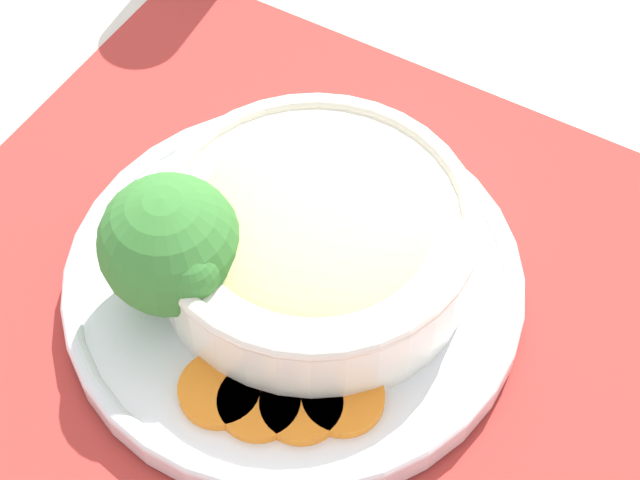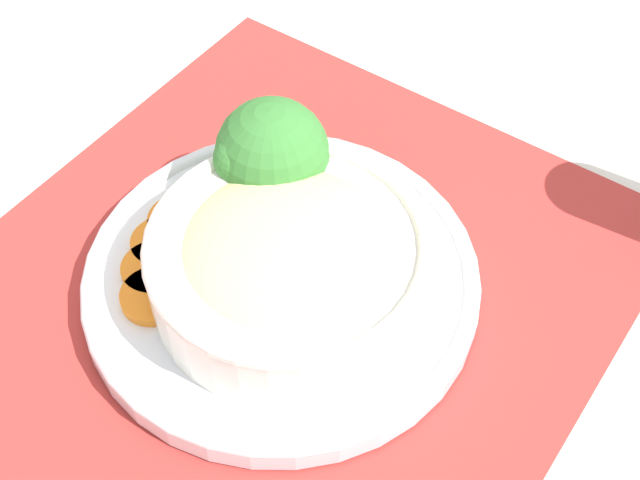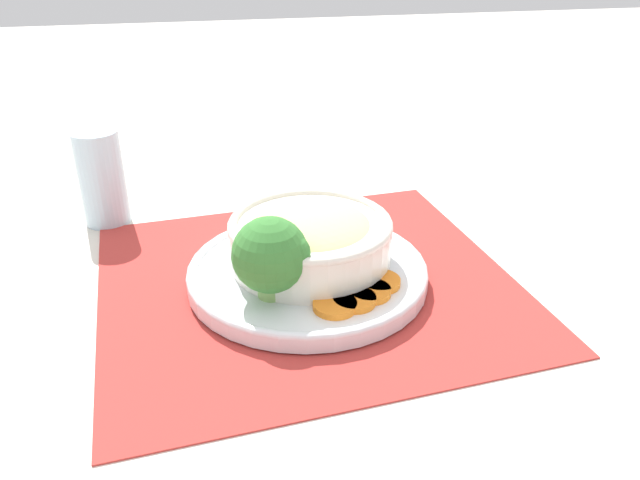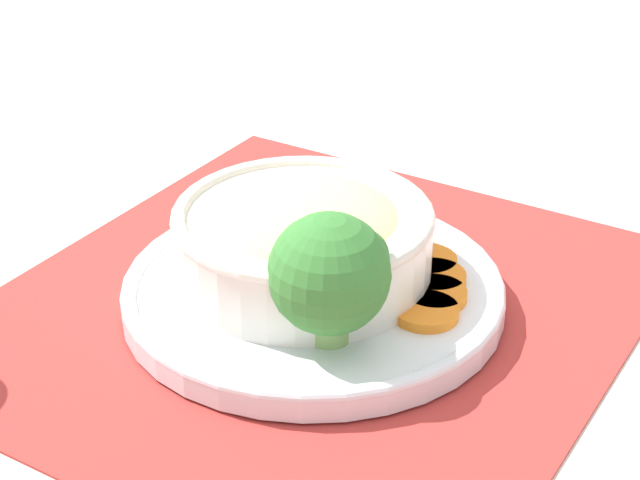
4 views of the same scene
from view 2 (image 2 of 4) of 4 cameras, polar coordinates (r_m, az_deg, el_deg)
The scene contains 9 objects.
ground_plane at distance 0.62m, azimuth -2.44°, elevation -3.32°, with size 4.00×4.00×0.00m, color beige.
placemat at distance 0.62m, azimuth -2.44°, elevation -3.21°, with size 0.49×0.46×0.00m.
plate at distance 0.61m, azimuth -2.48°, elevation -2.48°, with size 0.27×0.27×0.02m.
bowl at distance 0.57m, azimuth -2.01°, elevation -1.35°, with size 0.18×0.18×0.06m.
broccoli_floret at distance 0.61m, azimuth -3.13°, elevation 5.47°, with size 0.08×0.08×0.09m.
carrot_slice_near at distance 0.64m, azimuth -8.96°, elevation 1.25°, with size 0.05×0.05×0.01m.
carrot_slice_middle at distance 0.63m, azimuth -9.99°, elevation -0.20°, with size 0.05×0.05×0.01m.
carrot_slice_far at distance 0.61m, azimuth -10.54°, elevation -1.83°, with size 0.05×0.05×0.01m.
carrot_slice_extra at distance 0.60m, azimuth -10.56°, elevation -3.54°, with size 0.05×0.05×0.01m.
Camera 2 is at (-0.26, -0.25, 0.50)m, focal length 50.00 mm.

